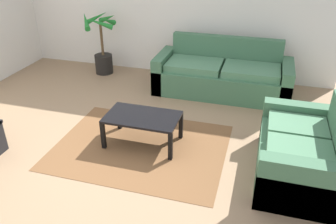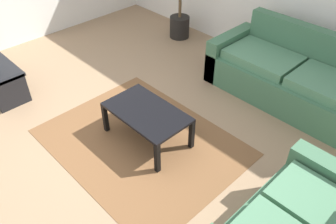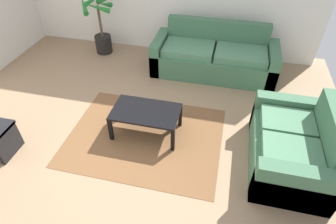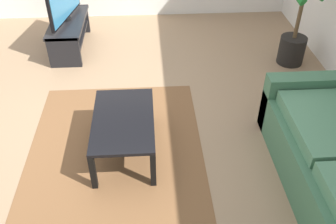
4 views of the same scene
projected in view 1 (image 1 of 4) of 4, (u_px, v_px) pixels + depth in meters
name	position (u px, v px, depth m)	size (l,w,h in m)	color
ground_plane	(109.00, 155.00, 4.32)	(6.60, 6.60, 0.00)	#937556
wall_back	(173.00, 2.00, 6.22)	(6.00, 0.06, 2.70)	silver
couch_main	(222.00, 76.00, 5.85)	(2.26, 0.90, 0.90)	#3F6B4C
couch_loveseat	(303.00, 154.00, 3.84)	(0.90, 1.42, 0.90)	#3F6B4C
coffee_table	(143.00, 120.00, 4.41)	(0.95, 0.57, 0.41)	black
area_rug	(141.00, 146.00, 4.49)	(2.20, 1.70, 0.01)	brown
potted_palm	(102.00, 49.00, 6.56)	(0.73, 0.73, 1.18)	black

